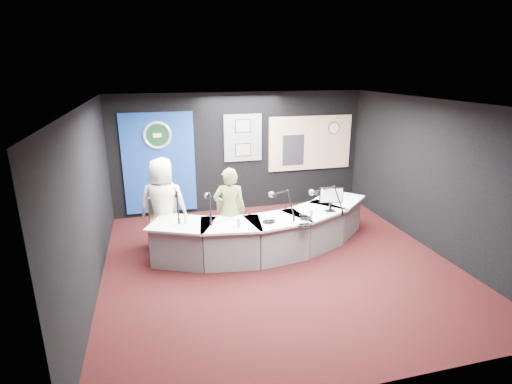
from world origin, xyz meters
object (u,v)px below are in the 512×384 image
object	(u,v)px
armchair_left	(165,225)
armchair_right	(230,229)
person_woman	(230,211)
broadcast_desk	(267,232)
person_man	(163,205)

from	to	relation	value
armchair_left	armchair_right	size ratio (longest dim) A/B	1.09
armchair_right	person_woman	bearing A→B (deg)	0.00
broadcast_desk	armchair_left	bearing A→B (deg)	163.77
armchair_left	person_man	world-z (taller)	person_man
person_woman	armchair_right	bearing A→B (deg)	-0.00
person_man	broadcast_desk	bearing A→B (deg)	174.76
broadcast_desk	person_woman	size ratio (longest dim) A/B	2.76
armchair_right	person_man	bearing A→B (deg)	171.02
broadcast_desk	armchair_right	bearing A→B (deg)	168.91
person_woman	armchair_left	bearing A→B (deg)	-5.09
armchair_left	person_woman	world-z (taller)	person_woman
armchair_left	person_woman	xyz separation A→B (m)	(1.18, -0.41, 0.33)
broadcast_desk	person_woman	bearing A→B (deg)	168.91
armchair_left	person_man	distance (m)	0.41
armchair_right	armchair_left	bearing A→B (deg)	171.02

